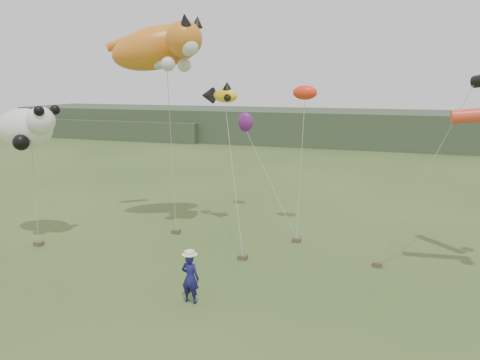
% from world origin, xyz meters
% --- Properties ---
extents(ground, '(120.00, 120.00, 0.00)m').
position_xyz_m(ground, '(0.00, 0.00, 0.00)').
color(ground, '#385123').
rests_on(ground, ground).
extents(headland, '(90.00, 13.00, 4.00)m').
position_xyz_m(headland, '(-3.11, 44.69, 1.92)').
color(headland, '#2D3D28').
rests_on(headland, ground).
extents(festival_attendant, '(0.67, 0.46, 1.78)m').
position_xyz_m(festival_attendant, '(-0.54, -0.13, 0.89)').
color(festival_attendant, navy).
rests_on(festival_attendant, ground).
extents(sandbag_anchors, '(15.44, 4.66, 0.20)m').
position_xyz_m(sandbag_anchors, '(-1.41, 5.18, 0.10)').
color(sandbag_anchors, brown).
rests_on(sandbag_anchors, ground).
extents(cat_kite, '(6.04, 4.22, 2.98)m').
position_xyz_m(cat_kite, '(-5.16, 7.22, 9.13)').
color(cat_kite, orange).
rests_on(cat_kite, ground).
extents(fish_kite, '(2.07, 1.40, 1.08)m').
position_xyz_m(fish_kite, '(-2.64, 8.11, 6.83)').
color(fish_kite, yellow).
rests_on(fish_kite, ground).
extents(panda_kite, '(3.30, 2.14, 2.05)m').
position_xyz_m(panda_kite, '(-10.33, 3.50, 5.39)').
color(panda_kite, white).
rests_on(panda_kite, ground).
extents(misc_kites, '(4.88, 3.08, 2.63)m').
position_xyz_m(misc_kites, '(-0.45, 10.39, 6.10)').
color(misc_kites, '#F63314').
rests_on(misc_kites, ground).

